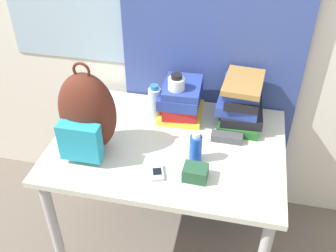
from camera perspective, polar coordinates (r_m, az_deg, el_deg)
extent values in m
cube|color=silver|center=(2.04, 2.98, 17.31)|extent=(6.00, 0.05, 2.50)
cube|color=#384C93|center=(1.97, 6.79, 16.41)|extent=(0.93, 0.04, 2.50)
cube|color=beige|center=(1.89, 0.00, -2.79)|extent=(1.10, 0.78, 0.03)
cylinder|color=#B2B2B7|center=(2.07, -16.03, -14.60)|extent=(0.05, 0.05, 0.71)
cylinder|color=#B2B2B7|center=(2.49, -9.51, -2.95)|extent=(0.05, 0.05, 0.71)
cylinder|color=#B2B2B7|center=(2.37, 13.62, -6.16)|extent=(0.05, 0.05, 0.71)
ellipsoid|color=#512319|center=(1.77, -11.59, 1.92)|extent=(0.26, 0.19, 0.39)
cube|color=teal|center=(1.74, -12.63, -2.26)|extent=(0.18, 0.06, 0.18)
torus|color=#512319|center=(1.66, -12.48, 7.87)|extent=(0.08, 0.01, 0.08)
cube|color=yellow|center=(2.05, 1.89, 1.99)|extent=(0.23, 0.24, 0.03)
cube|color=red|center=(2.02, 1.90, 2.98)|extent=(0.19, 0.24, 0.06)
cube|color=navy|center=(2.00, 1.83, 4.49)|extent=(0.21, 0.25, 0.06)
cube|color=navy|center=(1.97, 2.14, 5.63)|extent=(0.19, 0.24, 0.04)
cube|color=#1E5623|center=(2.03, 10.45, 0.98)|extent=(0.22, 0.28, 0.04)
cube|color=black|center=(2.01, 10.62, 2.20)|extent=(0.22, 0.27, 0.05)
cube|color=navy|center=(1.97, 10.18, 3.16)|extent=(0.21, 0.22, 0.05)
cube|color=black|center=(1.95, 10.70, 4.36)|extent=(0.17, 0.24, 0.05)
cube|color=navy|center=(1.93, 10.65, 5.50)|extent=(0.18, 0.23, 0.04)
cube|color=olive|center=(1.91, 10.93, 6.26)|extent=(0.20, 0.28, 0.03)
cylinder|color=silver|center=(1.99, -1.93, 3.21)|extent=(0.06, 0.06, 0.17)
cylinder|color=#286BB7|center=(1.94, -1.98, 5.64)|extent=(0.04, 0.04, 0.02)
cylinder|color=white|center=(1.96, 1.30, 3.80)|extent=(0.08, 0.08, 0.24)
cylinder|color=black|center=(1.89, 1.36, 7.20)|extent=(0.05, 0.05, 0.02)
cylinder|color=blue|center=(1.75, 4.03, -3.26)|extent=(0.06, 0.06, 0.13)
cylinder|color=white|center=(1.70, 4.14, -1.28)|extent=(0.04, 0.04, 0.02)
cube|color=#B7BCC6|center=(1.71, -1.47, -6.83)|extent=(0.08, 0.11, 0.02)
cube|color=black|center=(1.71, -1.48, -6.62)|extent=(0.05, 0.05, 0.00)
cube|color=#47474C|center=(1.90, 8.54, -1.65)|extent=(0.15, 0.06, 0.04)
cube|color=#234C33|center=(1.68, 4.00, -6.79)|extent=(0.11, 0.09, 0.06)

